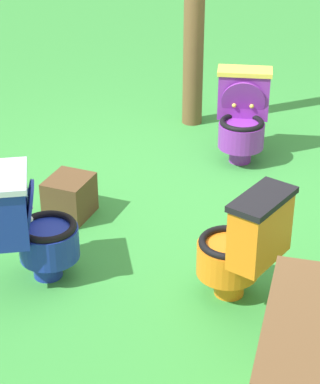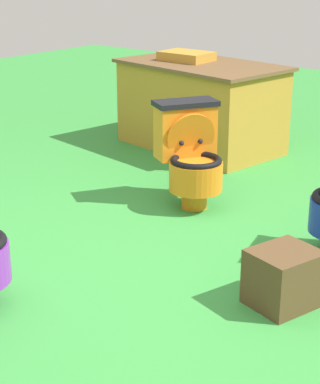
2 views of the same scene
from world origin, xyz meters
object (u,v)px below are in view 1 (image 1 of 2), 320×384
toilet_purple (242,115)px  toilet_orange (243,245)px  toilet_blue (32,225)px  wooden_post (194,23)px  small_crate (70,197)px

toilet_purple → toilet_orange: size_ratio=1.00×
toilet_purple → toilet_blue: bearing=57.2°
toilet_orange → wooden_post: size_ratio=0.39×
toilet_orange → small_crate: 1.50m
toilet_orange → wooden_post: bearing=40.9°
toilet_orange → toilet_blue: size_ratio=1.00×
toilet_orange → small_crate: toilet_orange is taller
toilet_blue → small_crate: bearing=161.1°
wooden_post → toilet_orange: bearing=99.5°
toilet_blue → small_crate: size_ratio=2.23×
wooden_post → small_crate: bearing=66.8°
toilet_blue → wooden_post: bearing=147.5°
toilet_purple → small_crate: toilet_purple is taller
toilet_purple → small_crate: bearing=43.3°
toilet_orange → toilet_purple: bearing=31.4°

